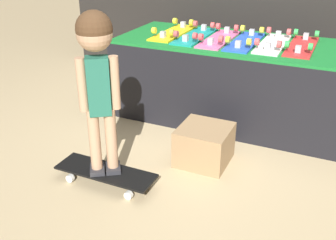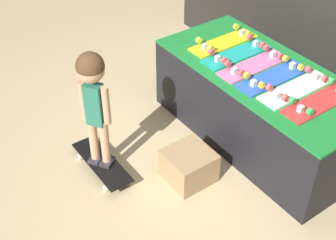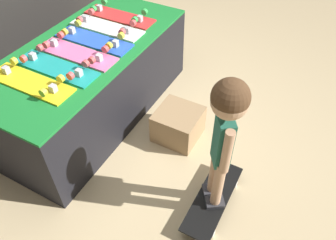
{
  "view_description": "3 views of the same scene",
  "coord_description": "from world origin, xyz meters",
  "px_view_note": "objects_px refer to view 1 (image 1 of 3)",
  "views": [
    {
      "loc": [
        0.84,
        -2.49,
        1.47
      ],
      "look_at": [
        -0.15,
        -0.33,
        0.34
      ],
      "focal_mm": 42.0,
      "sensor_mm": 36.0,
      "label": 1
    },
    {
      "loc": [
        2.14,
        -1.87,
        2.73
      ],
      "look_at": [
        -0.21,
        -0.2,
        0.41
      ],
      "focal_mm": 50.0,
      "sensor_mm": 36.0,
      "label": 2
    },
    {
      "loc": [
        -1.66,
        -1.03,
        2.06
      ],
      "look_at": [
        -0.14,
        -0.22,
        0.38
      ],
      "focal_mm": 35.0,
      "sensor_mm": 36.0,
      "label": 3
    }
  ],
  "objects_px": {
    "skateboard_blue_on_rack": "(245,41)",
    "child": "(97,65)",
    "storage_box": "(204,145)",
    "skateboard_teal_on_rack": "(195,35)",
    "skateboard_white_on_rack": "(273,43)",
    "skateboard_on_floor": "(106,173)",
    "skateboard_yellow_on_rack": "(174,32)",
    "skateboard_red_on_rack": "(302,45)",
    "skateboard_pink_on_rack": "(219,38)"
  },
  "relations": [
    {
      "from": "skateboard_blue_on_rack",
      "to": "child",
      "type": "bearing_deg",
      "value": -111.66
    },
    {
      "from": "storage_box",
      "to": "skateboard_teal_on_rack",
      "type": "bearing_deg",
      "value": 116.34
    },
    {
      "from": "skateboard_white_on_rack",
      "to": "skateboard_on_floor",
      "type": "relative_size",
      "value": 0.98
    },
    {
      "from": "skateboard_blue_on_rack",
      "to": "child",
      "type": "height_order",
      "value": "child"
    },
    {
      "from": "skateboard_yellow_on_rack",
      "to": "skateboard_red_on_rack",
      "type": "relative_size",
      "value": 1.0
    },
    {
      "from": "skateboard_on_floor",
      "to": "storage_box",
      "type": "height_order",
      "value": "storage_box"
    },
    {
      "from": "child",
      "to": "skateboard_red_on_rack",
      "type": "bearing_deg",
      "value": 20.77
    },
    {
      "from": "skateboard_yellow_on_rack",
      "to": "skateboard_on_floor",
      "type": "distance_m",
      "value": 1.49
    },
    {
      "from": "skateboard_on_floor",
      "to": "storage_box",
      "type": "xyz_separation_m",
      "value": [
        0.48,
        0.52,
        0.06
      ]
    },
    {
      "from": "skateboard_teal_on_rack",
      "to": "skateboard_white_on_rack",
      "type": "xyz_separation_m",
      "value": [
        0.65,
        0.02,
        0.0
      ]
    },
    {
      "from": "skateboard_on_floor",
      "to": "skateboard_yellow_on_rack",
      "type": "bearing_deg",
      "value": 95.39
    },
    {
      "from": "skateboard_blue_on_rack",
      "to": "storage_box",
      "type": "bearing_deg",
      "value": -92.65
    },
    {
      "from": "skateboard_blue_on_rack",
      "to": "child",
      "type": "distance_m",
      "value": 1.41
    },
    {
      "from": "skateboard_pink_on_rack",
      "to": "child",
      "type": "height_order",
      "value": "child"
    },
    {
      "from": "skateboard_white_on_rack",
      "to": "storage_box",
      "type": "bearing_deg",
      "value": -107.15
    },
    {
      "from": "skateboard_blue_on_rack",
      "to": "skateboard_on_floor",
      "type": "distance_m",
      "value": 1.54
    },
    {
      "from": "skateboard_blue_on_rack",
      "to": "skateboard_on_floor",
      "type": "height_order",
      "value": "skateboard_blue_on_rack"
    },
    {
      "from": "skateboard_on_floor",
      "to": "storage_box",
      "type": "relative_size",
      "value": 1.87
    },
    {
      "from": "skateboard_white_on_rack",
      "to": "storage_box",
      "type": "xyz_separation_m",
      "value": [
        -0.25,
        -0.82,
        -0.56
      ]
    },
    {
      "from": "skateboard_red_on_rack",
      "to": "storage_box",
      "type": "bearing_deg",
      "value": -119.24
    },
    {
      "from": "skateboard_teal_on_rack",
      "to": "skateboard_yellow_on_rack",
      "type": "bearing_deg",
      "value": 170.12
    },
    {
      "from": "skateboard_teal_on_rack",
      "to": "skateboard_red_on_rack",
      "type": "height_order",
      "value": "same"
    },
    {
      "from": "storage_box",
      "to": "skateboard_red_on_rack",
      "type": "bearing_deg",
      "value": 60.76
    },
    {
      "from": "skateboard_red_on_rack",
      "to": "skateboard_on_floor",
      "type": "relative_size",
      "value": 0.98
    },
    {
      "from": "skateboard_red_on_rack",
      "to": "skateboard_yellow_on_rack",
      "type": "bearing_deg",
      "value": -179.96
    },
    {
      "from": "skateboard_blue_on_rack",
      "to": "skateboard_red_on_rack",
      "type": "height_order",
      "value": "same"
    },
    {
      "from": "skateboard_teal_on_rack",
      "to": "storage_box",
      "type": "relative_size",
      "value": 1.84
    },
    {
      "from": "skateboard_blue_on_rack",
      "to": "skateboard_on_floor",
      "type": "relative_size",
      "value": 0.98
    },
    {
      "from": "skateboard_blue_on_rack",
      "to": "storage_box",
      "type": "height_order",
      "value": "skateboard_blue_on_rack"
    },
    {
      "from": "skateboard_blue_on_rack",
      "to": "skateboard_white_on_rack",
      "type": "distance_m",
      "value": 0.22
    },
    {
      "from": "skateboard_on_floor",
      "to": "skateboard_teal_on_rack",
      "type": "bearing_deg",
      "value": 86.17
    },
    {
      "from": "skateboard_blue_on_rack",
      "to": "child",
      "type": "xyz_separation_m",
      "value": [
        -0.52,
        -1.31,
        0.11
      ]
    },
    {
      "from": "skateboard_pink_on_rack",
      "to": "storage_box",
      "type": "distance_m",
      "value": 0.98
    },
    {
      "from": "skateboard_pink_on_rack",
      "to": "storage_box",
      "type": "xyz_separation_m",
      "value": [
        0.18,
        -0.79,
        -0.56
      ]
    },
    {
      "from": "skateboard_red_on_rack",
      "to": "skateboard_on_floor",
      "type": "height_order",
      "value": "skateboard_red_on_rack"
    },
    {
      "from": "skateboard_red_on_rack",
      "to": "child",
      "type": "xyz_separation_m",
      "value": [
        -0.95,
        -1.35,
        0.11
      ]
    },
    {
      "from": "skateboard_teal_on_rack",
      "to": "child",
      "type": "relative_size",
      "value": 0.64
    },
    {
      "from": "skateboard_white_on_rack",
      "to": "skateboard_blue_on_rack",
      "type": "bearing_deg",
      "value": -172.85
    },
    {
      "from": "skateboard_pink_on_rack",
      "to": "child",
      "type": "bearing_deg",
      "value": -103.12
    },
    {
      "from": "child",
      "to": "storage_box",
      "type": "distance_m",
      "value": 0.97
    },
    {
      "from": "skateboard_blue_on_rack",
      "to": "skateboard_pink_on_rack",
      "type": "bearing_deg",
      "value": -178.92
    },
    {
      "from": "skateboard_yellow_on_rack",
      "to": "skateboard_pink_on_rack",
      "type": "bearing_deg",
      "value": -6.47
    },
    {
      "from": "skateboard_yellow_on_rack",
      "to": "skateboard_red_on_rack",
      "type": "xyz_separation_m",
      "value": [
        1.08,
        0.0,
        0.0
      ]
    },
    {
      "from": "skateboard_yellow_on_rack",
      "to": "skateboard_white_on_rack",
      "type": "distance_m",
      "value": 0.86
    },
    {
      "from": "skateboard_yellow_on_rack",
      "to": "child",
      "type": "distance_m",
      "value": 1.36
    },
    {
      "from": "skateboard_pink_on_rack",
      "to": "skateboard_white_on_rack",
      "type": "xyz_separation_m",
      "value": [
        0.43,
        0.03,
        0.0
      ]
    },
    {
      "from": "skateboard_pink_on_rack",
      "to": "skateboard_white_on_rack",
      "type": "bearing_deg",
      "value": 4.13
    },
    {
      "from": "skateboard_white_on_rack",
      "to": "skateboard_on_floor",
      "type": "height_order",
      "value": "skateboard_white_on_rack"
    },
    {
      "from": "skateboard_yellow_on_rack",
      "to": "skateboard_white_on_rack",
      "type": "relative_size",
      "value": 1.0
    },
    {
      "from": "skateboard_red_on_rack",
      "to": "skateboard_on_floor",
      "type": "bearing_deg",
      "value": -125.1
    }
  ]
}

